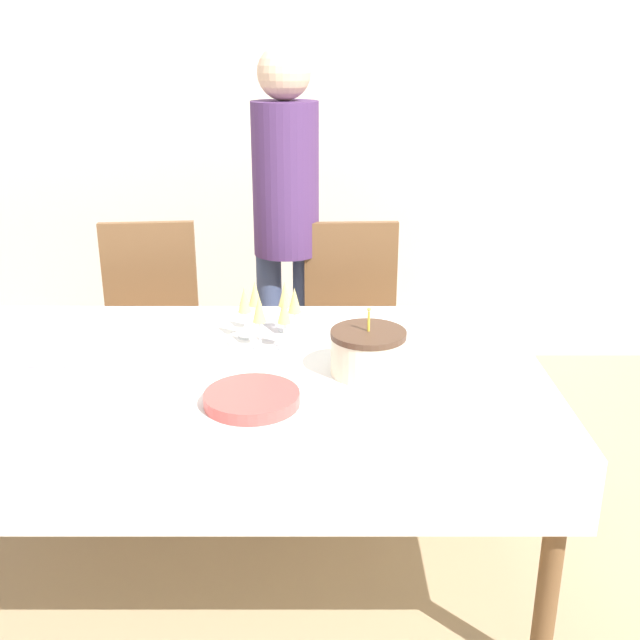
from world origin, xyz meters
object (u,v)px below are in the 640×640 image
(champagne_tray, at_px, (274,315))
(person_standing, at_px, (289,208))
(plate_stack_main, at_px, (255,398))
(birthday_cake, at_px, (371,352))
(dining_chair_far_right, at_px, (355,327))
(dining_chair_far_left, at_px, (154,327))

(champagne_tray, bearing_deg, person_standing, 88.79)
(person_standing, bearing_deg, plate_stack_main, -91.82)
(plate_stack_main, xyz_separation_m, person_standing, (0.04, 1.30, 0.26))
(birthday_cake, bearing_deg, plate_stack_main, -147.44)
(champagne_tray, height_order, person_standing, person_standing)
(dining_chair_far_right, distance_m, champagne_tray, 0.78)
(dining_chair_far_left, height_order, plate_stack_main, dining_chair_far_left)
(birthday_cake, distance_m, champagne_tray, 0.40)
(birthday_cake, bearing_deg, dining_chair_far_left, 132.97)
(dining_chair_far_left, bearing_deg, dining_chair_far_right, 0.02)
(champagne_tray, xyz_separation_m, plate_stack_main, (-0.02, -0.48, -0.07))
(champagne_tray, height_order, plate_stack_main, champagne_tray)
(champagne_tray, distance_m, person_standing, 0.85)
(birthday_cake, relative_size, champagne_tray, 0.76)
(birthday_cake, relative_size, person_standing, 0.14)
(dining_chair_far_left, xyz_separation_m, champagne_tray, (0.56, -0.66, 0.29))
(champagne_tray, bearing_deg, dining_chair_far_left, 130.22)
(person_standing, bearing_deg, dining_chair_far_right, -30.48)
(dining_chair_far_right, relative_size, plate_stack_main, 3.62)
(dining_chair_far_right, relative_size, birthday_cake, 4.22)
(dining_chair_far_right, bearing_deg, dining_chair_far_left, -179.98)
(birthday_cake, height_order, plate_stack_main, birthday_cake)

